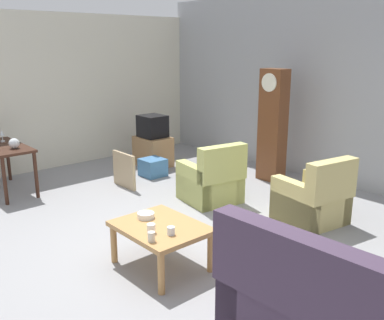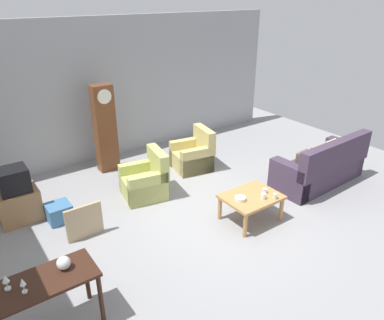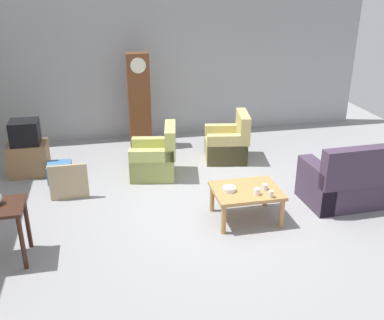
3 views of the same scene
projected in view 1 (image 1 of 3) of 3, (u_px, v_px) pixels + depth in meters
ground_plane at (176, 244)px, 5.21m from camera, size 10.40×10.40×0.00m
garage_door_wall at (346, 89)px, 7.09m from camera, size 8.40×0.16×3.20m
pegboard_wall_left at (50, 92)px, 8.13m from camera, size 0.12×6.40×2.88m
armchair_olive_near at (212, 182)px, 6.54m from camera, size 0.91×0.89×0.92m
armchair_olive_far at (313, 201)px, 5.77m from camera, size 0.91×0.88×0.92m
coffee_table_wood at (161, 231)px, 4.59m from camera, size 0.96×0.76×0.48m
console_table_dark at (5, 152)px, 6.90m from camera, size 1.30×0.56×0.77m
grandfather_clock at (273, 126)px, 7.43m from camera, size 0.44×0.30×1.92m
tv_stand_cabinet at (153, 151)px, 8.48m from camera, size 0.68×0.52×0.57m
tv_crt at (152, 126)px, 8.35m from camera, size 0.48×0.44×0.42m
framed_picture_leaning at (124, 170)px, 7.21m from camera, size 0.60×0.05×0.58m
storage_box_blue at (153, 167)px, 7.86m from camera, size 0.40×0.40×0.32m
glass_dome_cloche at (14, 143)px, 6.65m from camera, size 0.16×0.16×0.16m
cup_white_porcelain at (151, 228)px, 4.37m from camera, size 0.09×0.09×0.10m
cup_blue_rimmed at (171, 231)px, 4.34m from camera, size 0.08×0.08×0.08m
cup_cream_tall at (151, 237)px, 4.18m from camera, size 0.07×0.07×0.10m
bowl_white_stacked at (146, 215)px, 4.75m from camera, size 0.19×0.19×0.06m
wine_glass_mid at (2, 134)px, 7.09m from camera, size 0.08×0.08×0.19m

